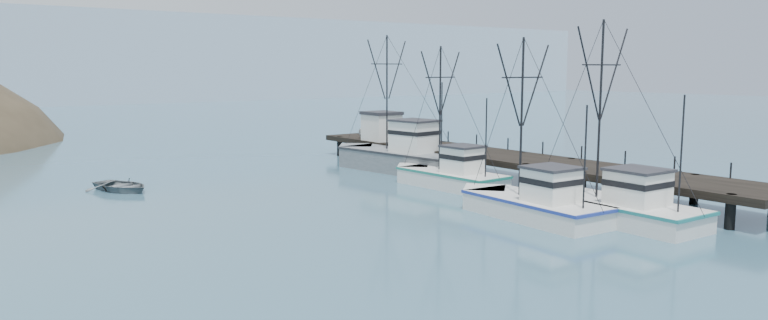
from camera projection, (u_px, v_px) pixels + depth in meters
ground at (537, 246)px, 34.62m from camera, size 400.00×400.00×0.00m
pier at (501, 158)px, 55.39m from camera, size 6.00×44.00×2.00m
distant_ridge at (52, 103)px, 175.83m from camera, size 360.00×40.00×26.00m
trawler_near at (612, 207)px, 40.29m from camera, size 4.26×12.03×12.10m
trawler_mid at (531, 204)px, 41.03m from camera, size 4.31×11.22×11.11m
trawler_far at (448, 176)px, 51.63m from camera, size 3.86×10.58×10.92m
work_vessel at (398, 157)px, 59.60m from camera, size 5.70×14.32×12.11m
pier_shed at (382, 126)px, 65.63m from camera, size 3.00×3.20×2.80m
pickup_truck at (380, 130)px, 69.42m from camera, size 5.51×4.12×1.39m
motorboat at (122, 191)px, 50.11m from camera, size 5.24×6.15×1.08m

